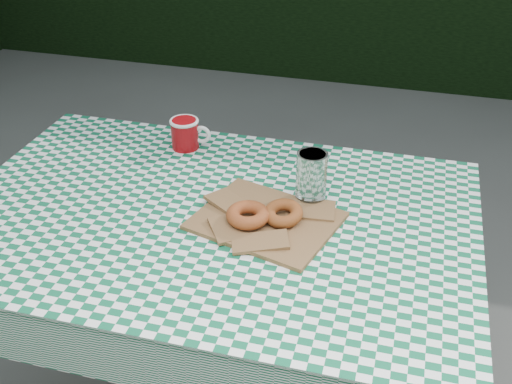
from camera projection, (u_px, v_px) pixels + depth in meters
table at (217, 326)px, 1.75m from camera, size 1.28×0.85×0.75m
tablecloth at (212, 215)px, 1.55m from camera, size 1.30×0.87×0.01m
paper_bag at (266, 220)px, 1.51m from camera, size 0.38×0.34×0.02m
bagel_front at (248, 215)px, 1.48m from camera, size 0.11×0.11×0.03m
bagel_back at (283, 213)px, 1.49m from camera, size 0.12×0.12×0.03m
coffee_mug at (185, 134)px, 1.82m from camera, size 0.18×0.18×0.09m
drinking_glass at (311, 178)px, 1.55m from camera, size 0.10×0.10×0.14m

